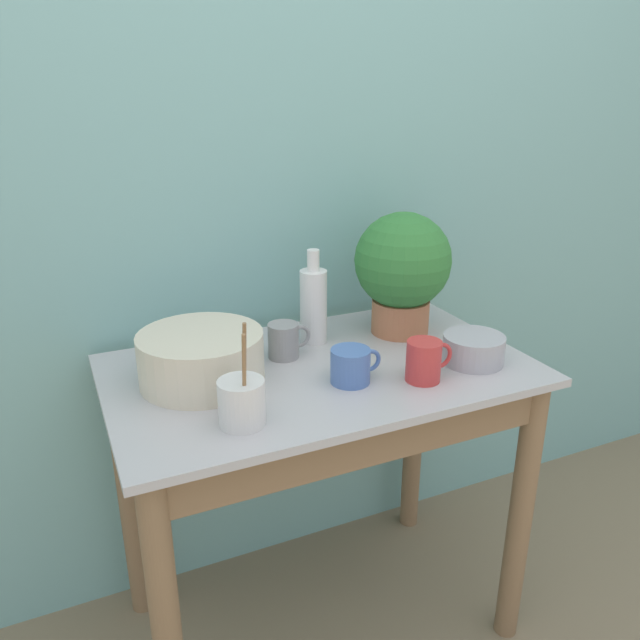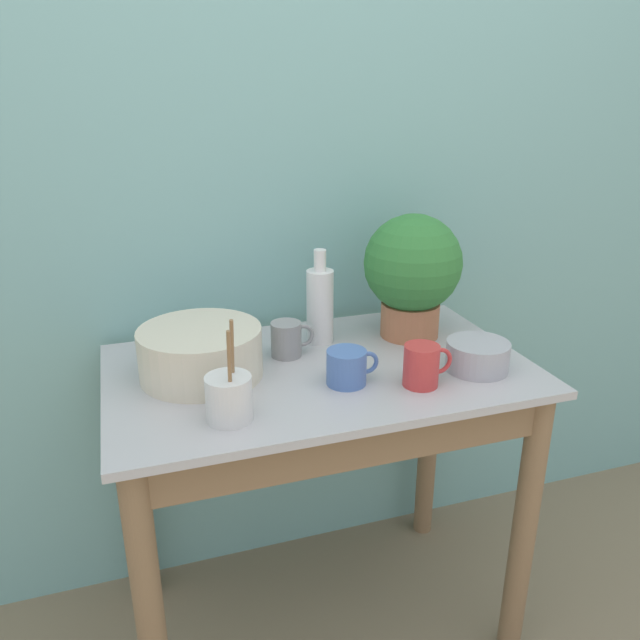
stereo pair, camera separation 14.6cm
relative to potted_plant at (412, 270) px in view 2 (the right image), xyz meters
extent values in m
cube|color=#7AB2B2|center=(-0.29, 0.24, 0.23)|extent=(6.00, 0.05, 2.40)
cylinder|color=#846647|center=(-0.74, -0.37, -0.59)|extent=(0.06, 0.06, 0.77)
cylinder|color=#846647|center=(0.16, -0.37, -0.59)|extent=(0.06, 0.06, 0.77)
cylinder|color=#846647|center=(-0.74, 0.14, -0.59)|extent=(0.06, 0.06, 0.77)
cylinder|color=#846647|center=(0.16, 0.14, -0.59)|extent=(0.06, 0.06, 0.77)
cube|color=#846647|center=(-0.29, -0.37, -0.25)|extent=(0.91, 0.02, 0.10)
cube|color=#B2B2B7|center=(-0.29, -0.12, -0.19)|extent=(1.01, 0.61, 0.02)
cylinder|color=#B7704C|center=(0.00, 0.00, -0.14)|extent=(0.16, 0.16, 0.09)
sphere|color=#337A38|center=(0.00, 0.00, 0.02)|extent=(0.26, 0.26, 0.26)
cylinder|color=beige|center=(-0.57, -0.07, -0.12)|extent=(0.28, 0.28, 0.12)
cylinder|color=white|center=(-0.24, 0.04, -0.09)|extent=(0.07, 0.07, 0.19)
cylinder|color=white|center=(-0.24, 0.04, 0.04)|extent=(0.03, 0.03, 0.05)
cylinder|color=gray|center=(-0.35, -0.03, -0.14)|extent=(0.08, 0.08, 0.09)
torus|color=gray|center=(-0.31, -0.03, -0.13)|extent=(0.06, 0.01, 0.06)
cylinder|color=#4C70B7|center=(-0.26, -0.22, -0.14)|extent=(0.09, 0.09, 0.08)
torus|color=#4C70B7|center=(-0.21, -0.22, -0.14)|extent=(0.05, 0.01, 0.05)
cylinder|color=#C63838|center=(-0.11, -0.28, -0.14)|extent=(0.08, 0.08, 0.10)
torus|color=#C63838|center=(-0.06, -0.28, -0.13)|extent=(0.06, 0.01, 0.06)
cylinder|color=#A8A8B2|center=(0.06, -0.25, -0.15)|extent=(0.15, 0.15, 0.07)
cylinder|color=silver|center=(-0.54, -0.30, -0.14)|extent=(0.09, 0.09, 0.10)
cylinder|color=olive|center=(-0.53, -0.28, -0.08)|extent=(0.01, 0.04, 0.21)
cylinder|color=olive|center=(-0.54, -0.32, -0.08)|extent=(0.01, 0.03, 0.21)
camera|label=1|loc=(-0.86, -1.36, 0.46)|focal=35.00mm
camera|label=2|loc=(-0.72, -1.41, 0.46)|focal=35.00mm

